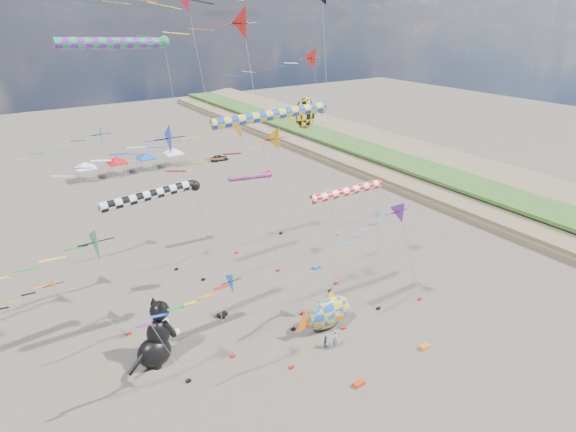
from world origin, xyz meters
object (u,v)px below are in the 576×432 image
(fish_inflatable, at_px, (328,313))
(child_green, at_px, (341,316))
(parked_car, at_px, (219,158))
(child_blue, at_px, (325,342))
(person_adult, at_px, (336,339))
(cat_inflatable, at_px, (155,333))

(fish_inflatable, bearing_deg, child_green, -0.82)
(child_green, xyz_separation_m, parked_car, (12.28, 50.22, 0.04))
(child_blue, relative_size, parked_car, 0.33)
(fish_inflatable, height_order, parked_car, fish_inflatable)
(child_green, bearing_deg, parked_car, 103.22)
(person_adult, xyz_separation_m, child_green, (2.64, 2.43, -0.36))
(person_adult, distance_m, child_blue, 0.90)
(child_green, bearing_deg, fish_inflatable, -153.86)
(fish_inflatable, relative_size, parked_car, 1.77)
(cat_inflatable, distance_m, parked_car, 53.70)
(cat_inflatable, xyz_separation_m, person_adult, (12.67, -6.64, -1.84))
(child_green, relative_size, child_blue, 0.95)
(child_blue, bearing_deg, fish_inflatable, 10.65)
(cat_inflatable, relative_size, fish_inflatable, 0.92)
(fish_inflatable, distance_m, parked_car, 52.07)
(cat_inflatable, relative_size, child_green, 5.09)
(fish_inflatable, bearing_deg, cat_inflatable, 163.15)
(parked_car, bearing_deg, person_adult, 166.41)
(child_blue, height_order, parked_car, parked_car)
(fish_inflatable, xyz_separation_m, parked_car, (13.79, 50.20, -1.00))
(cat_inflatable, height_order, parked_car, cat_inflatable)
(fish_inflatable, relative_size, person_adult, 3.31)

